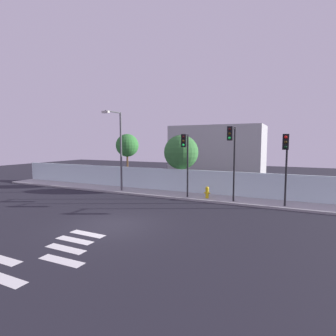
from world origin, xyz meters
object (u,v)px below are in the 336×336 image
Objects in this scene: fire_hydrant at (207,192)px; roadside_tree_leftmost at (127,146)px; roadside_tree_midleft at (181,152)px; traffic_light_right at (232,148)px; traffic_light_center at (186,152)px; traffic_light_left at (286,154)px; street_lamp_curbside at (119,144)px.

fire_hydrant is 0.17× the size of roadside_tree_leftmost.
roadside_tree_midleft is (5.44, 0.00, -0.54)m from roadside_tree_leftmost.
roadside_tree_leftmost is at bearing 180.00° from roadside_tree_midleft.
fire_hydrant is (-1.87, 0.73, -3.17)m from traffic_light_right.
traffic_light_center is at bearing -152.66° from fire_hydrant.
fire_hydrant is at bearing -39.48° from roadside_tree_midleft.
traffic_light_center is 5.38× the size of fire_hydrant.
traffic_light_left is at bearing -23.32° from roadside_tree_midleft.
roadside_tree_leftmost is (-1.15, 2.88, -0.14)m from street_lamp_curbside.
street_lamp_curbside is 1.31× the size of roadside_tree_leftmost.
traffic_light_center reaches higher than fire_hydrant.
traffic_light_left is 14.16m from roadside_tree_leftmost.
street_lamp_curbside is (-6.03, 0.42, 0.52)m from traffic_light_center.
traffic_light_right reaches higher than roadside_tree_midleft.
street_lamp_curbside reaches higher than fire_hydrant.
traffic_light_right is at bearing -21.19° from fire_hydrant.
traffic_light_left is 8.99m from roadside_tree_midleft.
traffic_light_center is at bearing -24.69° from roadside_tree_leftmost.
street_lamp_curbside reaches higher than roadside_tree_leftmost.
street_lamp_curbside is at bearing -68.23° from roadside_tree_leftmost.
roadside_tree_leftmost reaches higher than traffic_light_center.
roadside_tree_leftmost is at bearing 162.44° from traffic_light_right.
roadside_tree_midleft is (-1.74, 3.30, -0.16)m from traffic_light_center.
street_lamp_curbside is 3.11m from roadside_tree_leftmost.
traffic_light_center is 0.92× the size of roadside_tree_leftmost.
roadside_tree_midleft is (-8.25, 3.56, -0.12)m from traffic_light_left.
traffic_light_left is 5.28× the size of fire_hydrant.
roadside_tree_leftmost is (-7.18, 3.30, 0.38)m from traffic_light_center.
traffic_light_right is 0.78× the size of street_lamp_curbside.
street_lamp_curbside is 8.16m from fire_hydrant.
traffic_light_center is 0.95× the size of roadside_tree_midleft.
roadside_tree_leftmost is (-8.57, 2.58, 3.24)m from fire_hydrant.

